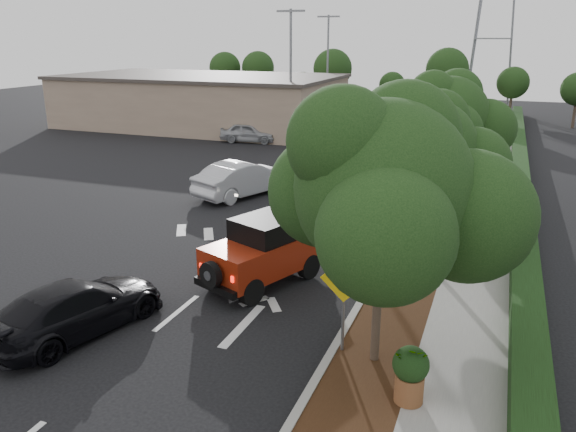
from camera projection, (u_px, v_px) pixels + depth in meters
The scene contains 19 objects.
ground at pixel (177, 313), 15.38m from camera, with size 120.00×120.00×0.00m, color black.
curb at pixel (415, 208), 24.45m from camera, with size 0.20×70.00×0.15m, color #9E9B93.
planting_strip at pixel (438, 211), 24.12m from camera, with size 1.80×70.00×0.12m, color black.
sidewalk at pixel (485, 216), 23.47m from camera, with size 2.00×70.00×0.12m, color gray.
hedge at pixel (522, 212), 22.89m from camera, with size 0.80×70.00×0.80m, color black.
commercial_building at pixel (201, 102), 46.88m from camera, with size 22.00×12.00×4.00m, color gray.
transmission_tower at pixel (485, 112), 56.00m from camera, with size 7.00×4.00×28.00m, color slate, non-canonical shape.
street_tree_near at pixel (374, 363), 13.02m from camera, with size 3.80×3.80×5.92m, color black, non-canonical shape.
street_tree_mid at pixel (419, 257), 19.25m from camera, with size 3.20×3.20×5.32m, color black, non-canonical shape.
street_tree_far at pixel (441, 206), 25.02m from camera, with size 3.40×3.40×5.62m, color black, non-canonical shape.
light_pole_a at pixel (291, 140), 40.70m from camera, with size 2.00×0.22×9.00m, color slate, non-canonical shape.
light_pole_b at pixel (326, 118), 51.71m from camera, with size 2.00×0.22×9.00m, color slate, non-canonical shape.
red_jeep at pixel (267, 250), 17.05m from camera, with size 3.02×4.20×2.06m.
silver_suv_ahead at pixel (380, 194), 24.01m from camera, with size 2.62×5.68×1.58m, color #B4B8BC.
black_suv_oncoming at pixel (77, 307), 14.21m from camera, with size 1.90×4.68×1.36m, color black.
silver_sedan_oncoming at pixel (243, 178), 26.46m from camera, with size 1.75×5.01×1.65m, color #B4B5BC.
parked_suv at pixel (249, 132), 39.84m from camera, with size 1.65×4.09×1.40m, color #9D9FA4.
speed_hump_sign at pixel (344, 291), 12.86m from camera, with size 1.12×0.13×2.38m.
terracotta_planter at pixel (410, 369), 11.24m from camera, with size 0.74×0.74×1.29m.
Camera 1 is at (7.80, -11.82, 7.24)m, focal length 35.00 mm.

